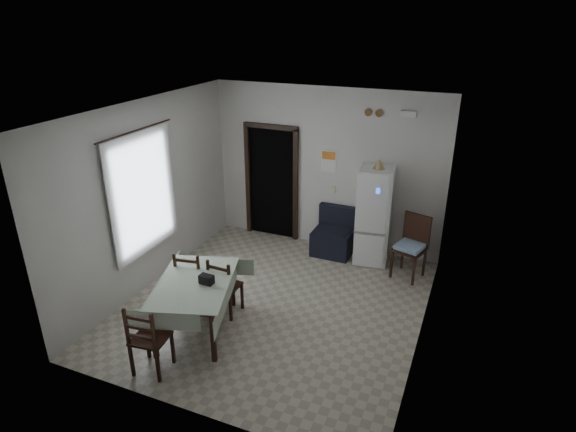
% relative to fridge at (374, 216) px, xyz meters
% --- Properties ---
extents(ground, '(4.50, 4.50, 0.00)m').
position_rel_fridge_xyz_m(ground, '(-0.99, -1.93, -0.85)').
color(ground, '#A8A089').
rests_on(ground, ground).
extents(ceiling, '(4.20, 4.50, 0.02)m').
position_rel_fridge_xyz_m(ceiling, '(-0.99, -1.93, 2.05)').
color(ceiling, white).
rests_on(ceiling, ground).
extents(wall_back, '(4.20, 0.02, 2.90)m').
position_rel_fridge_xyz_m(wall_back, '(-0.99, 0.32, 0.60)').
color(wall_back, silver).
rests_on(wall_back, ground).
extents(wall_front, '(4.20, 0.02, 2.90)m').
position_rel_fridge_xyz_m(wall_front, '(-0.99, -4.18, 0.60)').
color(wall_front, silver).
rests_on(wall_front, ground).
extents(wall_left, '(0.02, 4.50, 2.90)m').
position_rel_fridge_xyz_m(wall_left, '(-3.09, -1.93, 0.60)').
color(wall_left, silver).
rests_on(wall_left, ground).
extents(wall_right, '(0.02, 4.50, 2.90)m').
position_rel_fridge_xyz_m(wall_right, '(1.11, -1.93, 0.60)').
color(wall_right, silver).
rests_on(wall_right, ground).
extents(doorway, '(1.06, 0.52, 2.22)m').
position_rel_fridge_xyz_m(doorway, '(-2.04, 0.52, 0.22)').
color(doorway, black).
rests_on(doorway, ground).
extents(window_recess, '(0.10, 1.20, 1.60)m').
position_rel_fridge_xyz_m(window_recess, '(-3.14, -2.13, 0.70)').
color(window_recess, silver).
rests_on(window_recess, ground).
extents(curtain, '(0.02, 1.45, 1.85)m').
position_rel_fridge_xyz_m(curtain, '(-3.03, -2.13, 0.70)').
color(curtain, silver).
rests_on(curtain, ground).
extents(curtain_rod, '(0.02, 1.60, 0.02)m').
position_rel_fridge_xyz_m(curtain_rod, '(-3.02, -2.13, 1.65)').
color(curtain_rod, black).
rests_on(curtain_rod, ground).
extents(calendar, '(0.28, 0.02, 0.40)m').
position_rel_fridge_xyz_m(calendar, '(-0.94, 0.31, 0.77)').
color(calendar, white).
rests_on(calendar, ground).
extents(calendar_image, '(0.24, 0.01, 0.14)m').
position_rel_fridge_xyz_m(calendar_image, '(-0.94, 0.30, 0.87)').
color(calendar_image, orange).
rests_on(calendar_image, ground).
extents(light_switch, '(0.08, 0.02, 0.12)m').
position_rel_fridge_xyz_m(light_switch, '(-0.84, 0.31, 0.25)').
color(light_switch, beige).
rests_on(light_switch, ground).
extents(vent_left, '(0.12, 0.03, 0.12)m').
position_rel_fridge_xyz_m(vent_left, '(-0.29, 0.30, 1.67)').
color(vent_left, brown).
rests_on(vent_left, ground).
extents(vent_right, '(0.12, 0.03, 0.12)m').
position_rel_fridge_xyz_m(vent_right, '(-0.11, 0.30, 1.67)').
color(vent_right, brown).
rests_on(vent_right, ground).
extents(emergency_light, '(0.25, 0.07, 0.09)m').
position_rel_fridge_xyz_m(emergency_light, '(0.36, 0.28, 1.70)').
color(emergency_light, white).
rests_on(emergency_light, ground).
extents(fridge, '(0.61, 0.61, 1.69)m').
position_rel_fridge_xyz_m(fridge, '(0.00, 0.00, 0.00)').
color(fridge, white).
rests_on(fridge, ground).
extents(tan_cone, '(0.21, 0.21, 0.17)m').
position_rel_fridge_xyz_m(tan_cone, '(0.02, -0.01, 0.93)').
color(tan_cone, tan).
rests_on(tan_cone, fridge).
extents(navy_seat, '(0.70, 0.67, 0.83)m').
position_rel_fridge_xyz_m(navy_seat, '(-0.71, 0.00, -0.43)').
color(navy_seat, black).
rests_on(navy_seat, ground).
extents(corner_chair, '(0.56, 0.56, 1.05)m').
position_rel_fridge_xyz_m(corner_chair, '(0.68, -0.33, -0.32)').
color(corner_chair, black).
rests_on(corner_chair, ground).
extents(dining_table, '(1.35, 1.67, 0.75)m').
position_rel_fridge_xyz_m(dining_table, '(-1.74, -2.88, -0.47)').
color(dining_table, '#ABBCA1').
rests_on(dining_table, ground).
extents(black_bag, '(0.19, 0.12, 0.12)m').
position_rel_fridge_xyz_m(black_bag, '(-1.56, -2.85, -0.03)').
color(black_bag, black).
rests_on(black_bag, dining_table).
extents(dining_chair_far_left, '(0.47, 0.47, 0.95)m').
position_rel_fridge_xyz_m(dining_chair_far_left, '(-2.07, -2.41, -0.37)').
color(dining_chair_far_left, black).
rests_on(dining_chair_far_left, ground).
extents(dining_chair_far_right, '(0.40, 0.40, 0.90)m').
position_rel_fridge_xyz_m(dining_chair_far_right, '(-1.57, -2.36, -0.40)').
color(dining_chair_far_right, black).
rests_on(dining_chair_far_right, ground).
extents(dining_chair_near_head, '(0.45, 0.45, 0.96)m').
position_rel_fridge_xyz_m(dining_chair_near_head, '(-1.79, -3.78, -0.37)').
color(dining_chair_near_head, black).
rests_on(dining_chair_near_head, ground).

